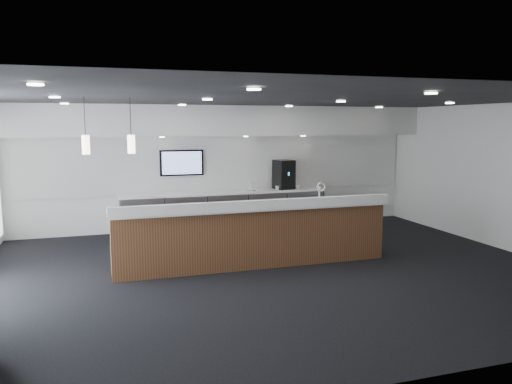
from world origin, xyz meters
name	(u,v)px	position (x,y,z in m)	size (l,w,h in m)	color
ground	(276,271)	(0.00, 0.00, 0.00)	(10.00, 10.00, 0.00)	black
ceiling	(277,99)	(0.00, 0.00, 3.00)	(10.00, 8.00, 0.02)	black
back_wall	(221,168)	(0.00, 4.00, 1.50)	(10.00, 0.02, 3.00)	white
right_wall	(508,177)	(5.00, 0.00, 1.50)	(0.02, 8.00, 3.00)	white
soffit_bulkhead	(225,121)	(0.00, 3.55, 2.65)	(10.00, 0.90, 0.70)	silver
alcove_panel	(222,164)	(0.00, 3.97, 1.60)	(9.80, 0.06, 1.40)	silver
back_credenza	(225,210)	(0.00, 3.64, 0.48)	(5.06, 0.66, 0.95)	gray
wall_tv	(182,163)	(-1.00, 3.91, 1.65)	(1.05, 0.08, 0.62)	black
pendant_left	(129,143)	(-2.40, 0.80, 2.25)	(0.12, 0.12, 0.30)	beige
pendant_right	(86,144)	(-3.10, 0.80, 2.25)	(0.12, 0.12, 0.30)	beige
ceiling_can_lights	(277,100)	(0.00, 0.00, 2.97)	(7.00, 5.00, 0.02)	white
service_counter	(253,234)	(-0.27, 0.50, 0.58)	(5.10, 0.85, 1.49)	#492F18
coffee_machine	(284,175)	(1.53, 3.64, 1.31)	(0.50, 0.58, 0.73)	black
info_sign_left	(253,186)	(0.67, 3.50, 1.07)	(0.17, 0.02, 0.23)	white
info_sign_right	(252,186)	(0.66, 3.58, 1.07)	(0.18, 0.02, 0.24)	white
cup_0	(298,187)	(1.87, 3.52, 1.00)	(0.11, 0.11, 0.10)	white
cup_1	(293,187)	(1.73, 3.52, 1.00)	(0.11, 0.11, 0.10)	white
cup_2	(288,187)	(1.59, 3.52, 1.00)	(0.11, 0.11, 0.10)	white
cup_3	(282,188)	(1.45, 3.52, 1.00)	(0.11, 0.11, 0.10)	white
cup_4	(277,188)	(1.31, 3.52, 1.00)	(0.11, 0.11, 0.10)	white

